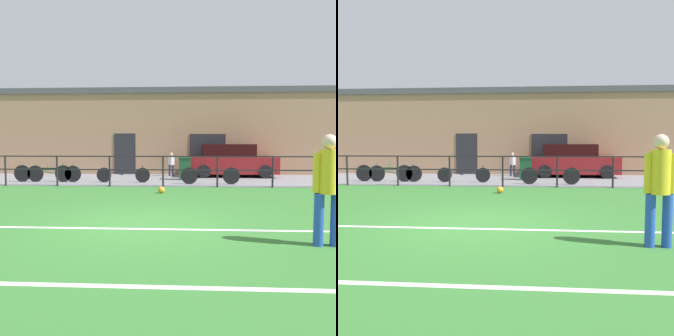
{
  "view_description": "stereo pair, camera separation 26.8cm",
  "coord_description": "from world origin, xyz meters",
  "views": [
    {
      "loc": [
        0.92,
        -7.02,
        1.64
      ],
      "look_at": [
        0.32,
        3.6,
        0.87
      ],
      "focal_mm": 37.9,
      "sensor_mm": 36.0,
      "label": 1
    },
    {
      "loc": [
        1.18,
        -7.0,
        1.64
      ],
      "look_at": [
        0.32,
        3.6,
        0.87
      ],
      "focal_mm": 37.9,
      "sensor_mm": 36.0,
      "label": 2
    }
  ],
  "objects": [
    {
      "name": "ground",
      "position": [
        0.0,
        0.0,
        -0.02
      ],
      "size": [
        60.0,
        44.0,
        0.04
      ],
      "primitive_type": "cube",
      "color": "#33702D"
    },
    {
      "name": "field_line_touchline",
      "position": [
        0.0,
        -0.43,
        0.0
      ],
      "size": [
        36.0,
        0.11,
        0.0
      ],
      "primitive_type": "cube",
      "color": "white",
      "rests_on": "ground"
    },
    {
      "name": "field_line_hash",
      "position": [
        0.0,
        -3.12,
        0.0
      ],
      "size": [
        36.0,
        0.11,
        0.0
      ],
      "primitive_type": "cube",
      "color": "white",
      "rests_on": "ground"
    },
    {
      "name": "pavement_strip",
      "position": [
        0.0,
        8.5,
        0.01
      ],
      "size": [
        48.0,
        5.0,
        0.02
      ],
      "primitive_type": "cube",
      "color": "slate",
      "rests_on": "ground"
    },
    {
      "name": "perimeter_fence",
      "position": [
        0.0,
        6.0,
        0.75
      ],
      "size": [
        36.07,
        0.07,
        1.15
      ],
      "color": "black",
      "rests_on": "ground"
    },
    {
      "name": "clubhouse_facade",
      "position": [
        -0.0,
        12.2,
        2.22
      ],
      "size": [
        28.0,
        2.56,
        4.43
      ],
      "color": "#A37A5B",
      "rests_on": "ground"
    },
    {
      "name": "player_striker",
      "position": [
        3.12,
        -1.36,
        1.0
      ],
      "size": [
        0.49,
        0.31,
        1.77
      ],
      "rotation": [
        0.0,
        0.0,
        0.02
      ],
      "color": "blue",
      "rests_on": "ground"
    },
    {
      "name": "soccer_ball_match",
      "position": [
        0.06,
        4.36,
        0.11
      ],
      "size": [
        0.22,
        0.22,
        0.22
      ],
      "primitive_type": "sphere",
      "color": "orange",
      "rests_on": "ground"
    },
    {
      "name": "spectator_child",
      "position": [
        0.11,
        10.04,
        0.66
      ],
      "size": [
        0.3,
        0.2,
        1.13
      ],
      "rotation": [
        0.0,
        0.0,
        3.44
      ],
      "color": "#232D4C",
      "rests_on": "pavement_strip"
    },
    {
      "name": "parked_car_red",
      "position": [
        2.98,
        9.99,
        0.75
      ],
      "size": [
        4.08,
        1.8,
        1.54
      ],
      "color": "maroon",
      "rests_on": "pavement_strip"
    },
    {
      "name": "bicycle_parked_0",
      "position": [
        -4.59,
        7.2,
        0.37
      ],
      "size": [
        2.25,
        0.04,
        0.77
      ],
      "color": "black",
      "rests_on": "pavement_strip"
    },
    {
      "name": "bicycle_parked_1",
      "position": [
        -5.07,
        7.2,
        0.38
      ],
      "size": [
        2.42,
        0.04,
        0.78
      ],
      "color": "black",
      "rests_on": "pavement_strip"
    },
    {
      "name": "bicycle_parked_3",
      "position": [
        1.78,
        6.76,
        0.36
      ],
      "size": [
        2.28,
        0.04,
        0.75
      ],
      "color": "black",
      "rests_on": "pavement_strip"
    },
    {
      "name": "bicycle_parked_4",
      "position": [
        -1.72,
        7.2,
        0.34
      ],
      "size": [
        2.19,
        0.04,
        0.71
      ],
      "color": "black",
      "rests_on": "pavement_strip"
    },
    {
      "name": "trash_bin_0",
      "position": [
        0.78,
        8.37,
        0.51
      ],
      "size": [
        0.53,
        0.45,
        0.98
      ],
      "color": "#194C28",
      "rests_on": "pavement_strip"
    }
  ]
}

